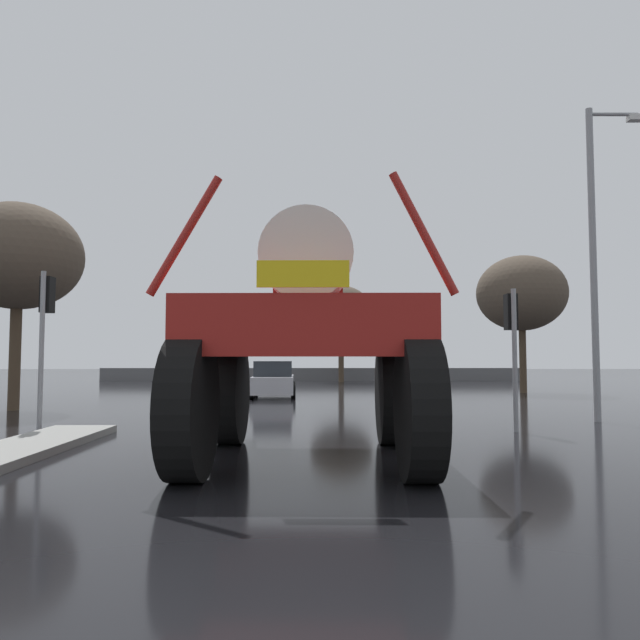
% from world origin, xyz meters
% --- Properties ---
extents(ground_plane, '(120.00, 120.00, 0.00)m').
position_xyz_m(ground_plane, '(0.00, 18.00, 0.00)').
color(ground_plane, black).
extents(oversize_sprayer, '(4.29, 5.59, 4.26)m').
position_xyz_m(oversize_sprayer, '(0.03, 7.02, 1.93)').
color(oversize_sprayer, black).
rests_on(oversize_sprayer, ground).
extents(sedan_ahead, '(1.99, 4.16, 1.52)m').
position_xyz_m(sedan_ahead, '(-1.63, 22.37, 0.71)').
color(sedan_ahead, '#B7B7BF').
rests_on(sedan_ahead, ground).
extents(traffic_signal_near_left, '(0.24, 0.54, 3.66)m').
position_xyz_m(traffic_signal_near_left, '(-6.07, 10.73, 2.67)').
color(traffic_signal_near_left, gray).
rests_on(traffic_signal_near_left, ground).
extents(traffic_signal_near_right, '(0.24, 0.54, 3.27)m').
position_xyz_m(traffic_signal_near_right, '(4.71, 10.74, 2.38)').
color(traffic_signal_near_right, gray).
rests_on(traffic_signal_near_right, ground).
extents(streetlight_near_right, '(1.65, 0.24, 8.40)m').
position_xyz_m(streetlight_near_right, '(7.66, 12.61, 4.62)').
color(streetlight_near_right, gray).
rests_on(streetlight_near_right, ground).
extents(bare_tree_left, '(4.06, 4.06, 6.68)m').
position_xyz_m(bare_tree_left, '(-9.47, 16.10, 4.93)').
color(bare_tree_left, '#473828').
rests_on(bare_tree_left, ground).
extents(bare_tree_right, '(4.22, 4.22, 6.53)m').
position_xyz_m(bare_tree_right, '(10.01, 25.02, 4.72)').
color(bare_tree_right, '#473828').
rests_on(bare_tree_right, ground).
extents(bare_tree_far_center, '(4.20, 4.20, 6.50)m').
position_xyz_m(bare_tree_far_center, '(1.91, 36.86, 4.70)').
color(bare_tree_far_center, '#473828').
rests_on(bare_tree_far_center, ground).
extents(roadside_barrier, '(29.95, 0.24, 0.90)m').
position_xyz_m(roadside_barrier, '(0.00, 38.78, 0.45)').
color(roadside_barrier, '#59595B').
rests_on(roadside_barrier, ground).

